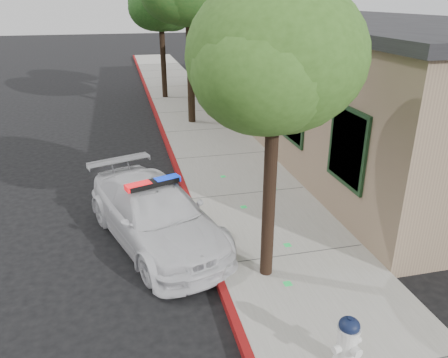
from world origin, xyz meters
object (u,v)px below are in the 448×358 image
clapboard_building (329,72)px  street_tree_near (276,64)px  police_car (155,214)px  street_tree_far (161,6)px  fire_hydrant (347,342)px

clapboard_building → street_tree_near: bearing=-121.3°
police_car → street_tree_near: size_ratio=0.94×
police_car → street_tree_far: street_tree_far is taller
clapboard_building → street_tree_far: bearing=132.9°
fire_hydrant → street_tree_near: bearing=83.4°
police_car → street_tree_near: 4.22m
police_car → street_tree_near: (1.85, -1.88, 3.29)m
fire_hydrant → street_tree_near: size_ratio=0.16×
police_car → fire_hydrant: size_ratio=5.87×
clapboard_building → fire_hydrant: clapboard_building is taller
police_car → street_tree_far: 14.45m
police_car → street_tree_far: bearing=63.8°
street_tree_near → police_car: bearing=134.5°
fire_hydrant → clapboard_building: bearing=50.3°
street_tree_near → fire_hydrant: bearing=-81.5°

